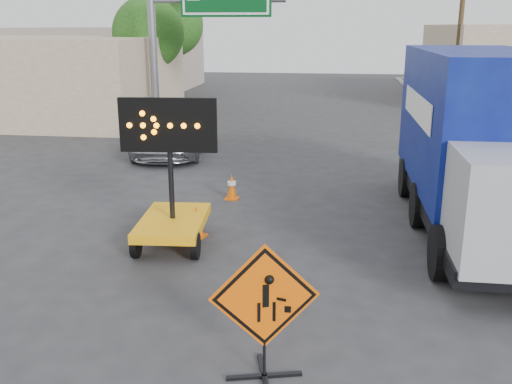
% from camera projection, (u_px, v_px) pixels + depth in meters
% --- Properties ---
extents(ground, '(100.00, 100.00, 0.00)m').
position_uv_depth(ground, '(212.00, 332.00, 8.80)').
color(ground, '#2D2D30').
rests_on(ground, ground).
extents(curb_right, '(0.40, 60.00, 0.12)m').
position_uv_depth(curb_right, '(475.00, 146.00, 22.10)').
color(curb_right, gray).
rests_on(curb_right, ground).
extents(storefront_left_near, '(14.00, 10.00, 4.00)m').
position_uv_depth(storefront_left_near, '(25.00, 77.00, 29.09)').
color(storefront_left_near, '#CBB292').
rests_on(storefront_left_near, ground).
extents(storefront_left_far, '(12.00, 10.00, 4.40)m').
position_uv_depth(storefront_left_far, '(110.00, 58.00, 42.47)').
color(storefront_left_far, gray).
rests_on(storefront_left_far, ground).
extents(highway_gantry, '(6.18, 0.38, 6.90)m').
position_uv_depth(highway_gantry, '(196.00, 13.00, 25.03)').
color(highway_gantry, slate).
rests_on(highway_gantry, ground).
extents(utility_pole_far, '(1.80, 0.26, 9.00)m').
position_uv_depth(utility_pole_far, '(461.00, 23.00, 29.25)').
color(utility_pole_far, '#4F3822').
rests_on(utility_pole_far, ground).
extents(tree_left_near, '(3.71, 3.71, 6.03)m').
position_uv_depth(tree_left_near, '(148.00, 33.00, 29.59)').
color(tree_left_near, '#4F3822').
rests_on(tree_left_near, ground).
extents(tree_left_far, '(4.10, 4.10, 6.66)m').
position_uv_depth(tree_left_far, '(172.00, 25.00, 37.21)').
color(tree_left_far, '#4F3822').
rests_on(tree_left_far, ground).
extents(construction_sign, '(1.42, 1.01, 1.93)m').
position_uv_depth(construction_sign, '(265.00, 310.00, 7.39)').
color(construction_sign, black).
rests_on(construction_sign, ground).
extents(arrow_board, '(2.00, 2.32, 3.17)m').
position_uv_depth(arrow_board, '(173.00, 213.00, 12.16)').
color(arrow_board, '#FFA70E').
rests_on(arrow_board, ground).
extents(pickup_truck, '(2.92, 5.40, 1.44)m').
position_uv_depth(pickup_truck, '(172.00, 134.00, 20.90)').
color(pickup_truck, '#AFB2B7').
rests_on(pickup_truck, ground).
extents(box_truck, '(2.73, 8.48, 4.03)m').
position_uv_depth(box_truck, '(479.00, 152.00, 12.76)').
color(box_truck, black).
rests_on(box_truck, ground).
extents(cone_a, '(0.46, 0.46, 0.75)m').
position_uv_depth(cone_a, '(197.00, 221.00, 12.70)').
color(cone_a, '#EE5905').
rests_on(cone_a, ground).
extents(cone_b, '(0.42, 0.42, 0.70)m').
position_uv_depth(cone_b, '(175.00, 218.00, 12.92)').
color(cone_b, '#EE5905').
rests_on(cone_b, ground).
extents(cone_c, '(0.39, 0.39, 0.70)m').
position_uv_depth(cone_c, '(232.00, 186.00, 15.48)').
color(cone_c, '#EE5905').
rests_on(cone_c, ground).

